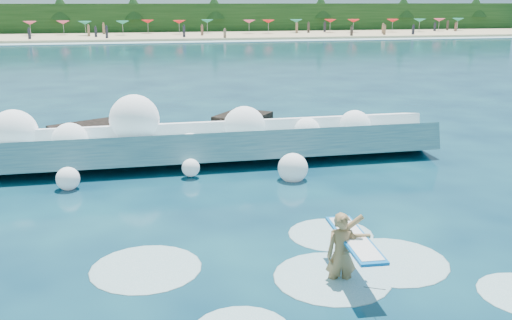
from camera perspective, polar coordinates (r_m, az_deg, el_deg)
The scene contains 11 objects.
ground at distance 14.00m, azimuth -4.31°, elevation -7.25°, with size 200.00×200.00×0.00m, color #071F38.
beach at distance 90.96m, azimuth -11.36°, elevation 12.03°, with size 140.00×20.00×0.40m, color tan.
wet_band at distance 79.99m, azimuth -11.18°, elevation 11.47°, with size 140.00×5.00×0.08m, color silver.
treeline at distance 100.85m, azimuth -11.56°, elevation 13.66°, with size 140.00×4.00×5.00m, color black.
breaking_wave at distance 20.00m, azimuth -9.26°, elevation 1.38°, with size 19.28×2.95×1.66m.
rock_cluster at distance 21.45m, azimuth -9.21°, elevation 2.01°, with size 8.50×3.29×1.43m.
surfer_with_board at distance 11.59m, azimuth 8.84°, elevation -9.01°, with size 0.96×2.90×1.73m.
wave_spray at distance 19.80m, azimuth -11.09°, elevation 2.66°, with size 15.22×4.57×2.45m.
surf_foam at distance 12.22m, azimuth 6.24°, elevation -10.87°, with size 9.20×5.61×0.12m.
beach_umbrellas at distance 92.84m, azimuth -11.61°, elevation 13.36°, with size 112.64×6.27×0.50m.
beachgoers at distance 89.02m, azimuth -6.63°, elevation 12.75°, with size 102.60×12.72×1.93m.
Camera 1 is at (-1.70, -12.79, 5.43)m, focal length 40.00 mm.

